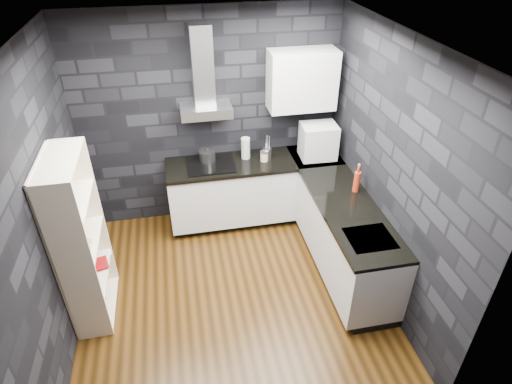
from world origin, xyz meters
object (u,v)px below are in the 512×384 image
object	(u,v)px
glass_vase	(246,148)
utensil_crock	(267,153)
storage_jar	(264,157)
pot	(208,156)
fruit_bowl	(79,247)
bookshelf	(81,242)
red_bottle	(357,182)
appliance_garage	(318,141)

from	to	relation	value
glass_vase	utensil_crock	size ratio (longest dim) A/B	1.91
glass_vase	storage_jar	size ratio (longest dim) A/B	2.35
pot	fruit_bowl	world-z (taller)	pot
fruit_bowl	utensil_crock	bearing A→B (deg)	32.95
bookshelf	utensil_crock	bearing A→B (deg)	28.71
red_bottle	fruit_bowl	distance (m)	2.93
storage_jar	fruit_bowl	world-z (taller)	storage_jar
storage_jar	appliance_garage	xyz separation A→B (m)	(0.68, -0.04, 0.17)
pot	glass_vase	xyz separation A→B (m)	(0.48, -0.01, 0.06)
storage_jar	fruit_bowl	distance (m)	2.42
utensil_crock	pot	bearing A→B (deg)	174.23
pot	red_bottle	xyz separation A→B (m)	(1.55, -1.00, 0.05)
glass_vase	utensil_crock	distance (m)	0.28
storage_jar	pot	bearing A→B (deg)	169.65
red_bottle	fruit_bowl	xyz separation A→B (m)	(-2.90, -0.43, -0.08)
storage_jar	red_bottle	world-z (taller)	red_bottle
storage_jar	fruit_bowl	size ratio (longest dim) A/B	0.49
glass_vase	utensil_crock	world-z (taller)	glass_vase
glass_vase	storage_jar	distance (m)	0.26
glass_vase	red_bottle	bearing A→B (deg)	-42.83
utensil_crock	red_bottle	world-z (taller)	red_bottle
bookshelf	fruit_bowl	size ratio (longest dim) A/B	7.56
red_bottle	fruit_bowl	bearing A→B (deg)	-171.54
appliance_garage	red_bottle	size ratio (longest dim) A/B	1.79
pot	appliance_garage	xyz separation A→B (m)	(1.37, -0.17, 0.15)
utensil_crock	appliance_garage	size ratio (longest dim) A/B	0.33
pot	utensil_crock	xyz separation A→B (m)	(0.75, -0.08, -0.00)
glass_vase	storage_jar	world-z (taller)	glass_vase
bookshelf	fruit_bowl	xyz separation A→B (m)	(0.00, -0.12, 0.04)
storage_jar	utensil_crock	bearing A→B (deg)	45.44
utensil_crock	storage_jar	bearing A→B (deg)	-134.56
utensil_crock	red_bottle	bearing A→B (deg)	-48.89
glass_vase	red_bottle	size ratio (longest dim) A/B	1.13
pot	fruit_bowl	xyz separation A→B (m)	(-1.35, -1.43, -0.04)
glass_vase	red_bottle	xyz separation A→B (m)	(1.07, -0.99, -0.02)
glass_vase	utensil_crock	bearing A→B (deg)	-14.48
glass_vase	appliance_garage	world-z (taller)	appliance_garage
glass_vase	bookshelf	xyz separation A→B (m)	(-1.83, -1.31, -0.14)
appliance_garage	bookshelf	world-z (taller)	bookshelf
utensil_crock	red_bottle	size ratio (longest dim) A/B	0.59
storage_jar	appliance_garage	size ratio (longest dim) A/B	0.27
pot	storage_jar	distance (m)	0.71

